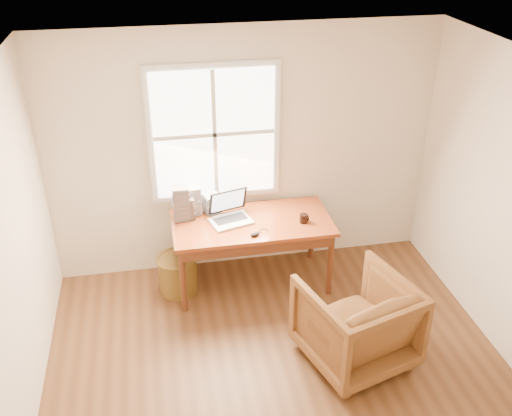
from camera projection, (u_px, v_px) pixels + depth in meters
The scene contains 11 objects.
room_shell at pixel (290, 267), 4.04m from camera, with size 4.04×4.54×2.64m.
desk at pixel (252, 223), 5.73m from camera, with size 1.60×0.80×0.04m, color brown.
armchair at pixel (356, 322), 4.91m from camera, with size 0.86×0.88×0.80m, color brown.
wicker_stool at pixel (178, 274), 5.87m from camera, with size 0.39×0.39×0.39m, color brown.
laptop at pixel (231, 211), 5.64m from camera, with size 0.35×0.37×0.27m, color silver, non-canonical shape.
mouse at pixel (255, 234), 5.47m from camera, with size 0.10×0.06×0.03m, color black.
coffee_mug at pixel (304, 218), 5.68m from camera, with size 0.08×0.08×0.09m, color black.
cd_stack_a at pixel (193, 201), 5.78m from camera, with size 0.15×0.14×0.30m, color #B5B8C1.
cd_stack_b at pixel (187, 208), 5.72m from camera, with size 0.15×0.13×0.23m, color #27272C.
cd_stack_c at pixel (181, 204), 5.68m from camera, with size 0.16×0.14×0.36m, color #9595A1.
cd_stack_d at pixel (212, 204), 5.83m from camera, with size 0.15×0.14×0.20m, color silver.
Camera 1 is at (-0.88, -3.06, 3.65)m, focal length 40.00 mm.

